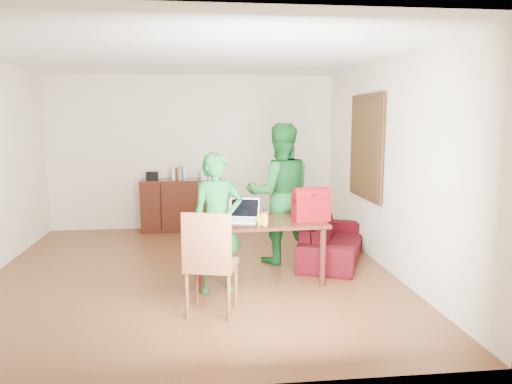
{
  "coord_description": "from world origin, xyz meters",
  "views": [
    {
      "loc": [
        0.08,
        -6.16,
        1.95
      ],
      "look_at": [
        0.79,
        -0.12,
        1.05
      ],
      "focal_mm": 35.0,
      "sensor_mm": 36.0,
      "label": 1
    }
  ],
  "objects": [
    {
      "name": "room",
      "position": [
        0.01,
        0.13,
        1.31
      ],
      "size": [
        5.2,
        5.7,
        2.9
      ],
      "color": "#412210",
      "rests_on": "ground"
    },
    {
      "name": "table",
      "position": [
        0.79,
        -0.32,
        0.65
      ],
      "size": [
        1.61,
        0.96,
        0.74
      ],
      "rotation": [
        0.0,
        0.0,
        0.05
      ],
      "color": "black",
      "rests_on": "ground"
    },
    {
      "name": "chair",
      "position": [
        0.2,
        -1.33,
        0.31
      ],
      "size": [
        0.58,
        0.56,
        1.06
      ],
      "rotation": [
        0.0,
        0.0,
        -0.25
      ],
      "color": "brown",
      "rests_on": "ground"
    },
    {
      "name": "person_near",
      "position": [
        0.29,
        -0.69,
        0.79
      ],
      "size": [
        0.63,
        0.46,
        1.58
      ],
      "primitive_type": "imported",
      "rotation": [
        0.0,
        0.0,
        0.16
      ],
      "color": "#166525",
      "rests_on": "ground"
    },
    {
      "name": "person_far",
      "position": [
        1.18,
        0.41,
        0.94
      ],
      "size": [
        0.93,
        0.74,
        1.89
      ],
      "primitive_type": "imported",
      "rotation": [
        0.0,
        0.0,
        3.17
      ],
      "color": "#11501C",
      "rests_on": "ground"
    },
    {
      "name": "laptop",
      "position": [
        0.59,
        -0.38,
        0.78
      ],
      "size": [
        0.42,
        0.34,
        0.26
      ],
      "rotation": [
        0.0,
        0.0,
        -0.26
      ],
      "color": "white",
      "rests_on": "table"
    },
    {
      "name": "bananas",
      "position": [
        0.8,
        -0.7,
        0.77
      ],
      "size": [
        0.19,
        0.15,
        0.06
      ],
      "primitive_type": null,
      "rotation": [
        0.0,
        0.0,
        0.35
      ],
      "color": "gold",
      "rests_on": "table"
    },
    {
      "name": "bottle",
      "position": [
        0.83,
        -0.65,
        0.83
      ],
      "size": [
        0.08,
        0.08,
        0.2
      ],
      "primitive_type": "cylinder",
      "rotation": [
        0.0,
        0.0,
        -0.25
      ],
      "color": "#5F2315",
      "rests_on": "table"
    },
    {
      "name": "red_bag",
      "position": [
        1.42,
        -0.39,
        0.89
      ],
      "size": [
        0.44,
        0.28,
        0.31
      ],
      "primitive_type": "cube",
      "rotation": [
        0.0,
        0.0,
        0.08
      ],
      "color": "maroon",
      "rests_on": "table"
    },
    {
      "name": "sofa",
      "position": [
        1.95,
        0.46,
        0.27
      ],
      "size": [
        1.39,
        1.98,
        0.54
      ],
      "primitive_type": "imported",
      "rotation": [
        0.0,
        0.0,
        1.17
      ],
      "color": "#340706",
      "rests_on": "ground"
    }
  ]
}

